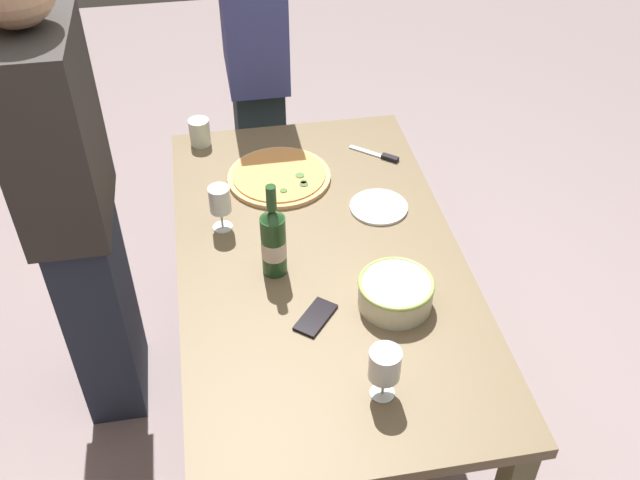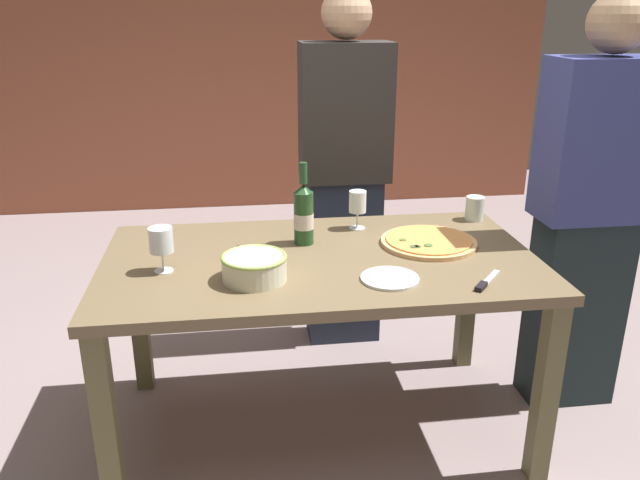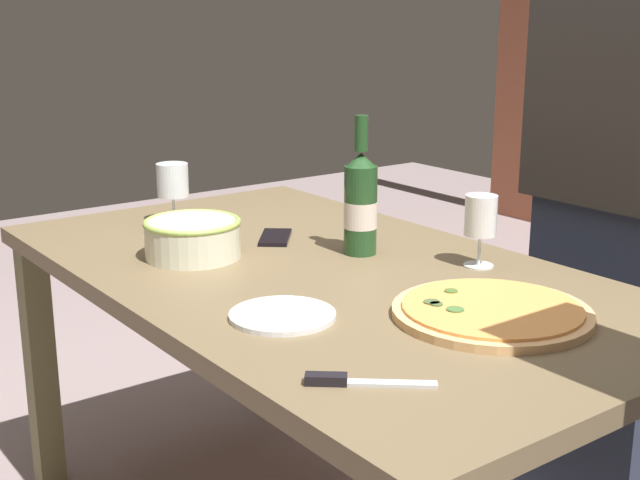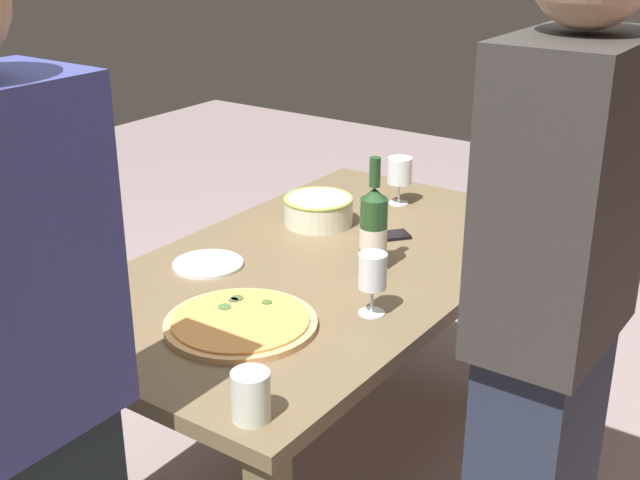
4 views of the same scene
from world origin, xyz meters
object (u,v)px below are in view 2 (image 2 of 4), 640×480
cup_amber (475,208)px  wine_glass_by_bottle (161,241)px  pizza (429,242)px  wine_glass_near_pizza (358,203)px  cell_phone (247,253)px  serving_bowl (254,266)px  person_host (344,173)px  person_guest_left (589,212)px  pizza_knife (485,283)px  dining_table (320,279)px  wine_bottle (304,214)px  side_plate (390,278)px

cup_amber → wine_glass_by_bottle: bearing=-162.5°
pizza → wine_glass_near_pizza: bearing=137.4°
cell_phone → wine_glass_by_bottle: bearing=152.8°
serving_bowl → pizza: bearing=20.2°
pizza → person_host: person_host is taller
serving_bowl → cell_phone: (-0.02, 0.24, -0.04)m
serving_bowl → person_guest_left: bearing=11.0°
pizza → serving_bowl: (-0.69, -0.25, 0.04)m
serving_bowl → pizza_knife: bearing=-10.6°
wine_glass_by_bottle → pizza_knife: size_ratio=0.96×
dining_table → cup_amber: size_ratio=15.44×
wine_bottle → pizza_knife: bearing=-40.3°
wine_glass_by_bottle → cell_phone: size_ratio=1.13×
wine_bottle → pizza_knife: (0.56, -0.47, -0.12)m
dining_table → wine_bottle: size_ratio=4.95×
person_host → person_guest_left: bearing=68.8°
cell_phone → person_host: person_host is taller
pizza → person_guest_left: bearing=0.8°
pizza → wine_glass_near_pizza: wine_glass_near_pizza is taller
dining_table → cell_phone: (-0.27, 0.06, 0.10)m
wine_glass_by_bottle → person_host: bearing=46.4°
pizza → wine_glass_by_bottle: (-1.00, -0.14, 0.10)m
side_plate → person_guest_left: size_ratio=0.12×
pizza → pizza_knife: bearing=-79.1°
pizza → cup_amber: 0.39m
dining_table → serving_bowl: serving_bowl is taller
dining_table → cell_phone: cell_phone is taller
wine_bottle → cell_phone: 0.27m
pizza_knife → person_guest_left: person_guest_left is taller
serving_bowl → wine_bottle: size_ratio=0.69×
cup_amber → person_host: bearing=140.4°
wine_glass_near_pizza → wine_glass_by_bottle: size_ratio=1.00×
cup_amber → side_plate: 0.78m
serving_bowl → wine_bottle: (0.20, 0.33, 0.07)m
wine_glass_near_pizza → pizza_knife: bearing=-62.8°
dining_table → pizza: bearing=9.3°
pizza_knife → person_host: bearing=105.3°
person_host → person_guest_left: (0.88, -0.67, -0.02)m
serving_bowl → cell_phone: size_ratio=1.55×
cup_amber → pizza_knife: (-0.21, -0.66, -0.05)m
pizza → cup_amber: cup_amber is taller
wine_glass_by_bottle → pizza_knife: 1.11m
cup_amber → side_plate: (-0.51, -0.58, -0.05)m
cup_amber → cell_phone: (-0.99, -0.28, -0.05)m
side_plate → cell_phone: same height
cup_amber → cell_phone: cup_amber is taller
cell_phone → person_host: 0.85m
cup_amber → person_host: 0.65m
serving_bowl → cell_phone: 0.24m
dining_table → wine_bottle: wine_bottle is taller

